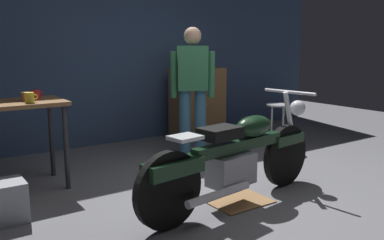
# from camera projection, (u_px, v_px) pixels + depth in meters

# --- Properties ---
(ground_plane) EXTENTS (12.00, 12.00, 0.00)m
(ground_plane) POSITION_uv_depth(u_px,v_px,m) (236.00, 196.00, 3.98)
(ground_plane) COLOR slate
(back_wall) EXTENTS (8.00, 0.12, 3.10)m
(back_wall) POSITION_uv_depth(u_px,v_px,m) (113.00, 38.00, 5.97)
(back_wall) COLOR #384C70
(back_wall) RESTS_ON ground_plane
(motorcycle) EXTENTS (2.18, 0.66, 1.00)m
(motorcycle) POSITION_uv_depth(u_px,v_px,m) (237.00, 157.00, 3.70)
(motorcycle) COLOR black
(motorcycle) RESTS_ON ground_plane
(person_standing) EXTENTS (0.51, 0.38, 1.67)m
(person_standing) POSITION_uv_depth(u_px,v_px,m) (193.00, 87.00, 5.21)
(person_standing) COLOR #386888
(person_standing) RESTS_ON ground_plane
(shop_stool) EXTENTS (0.32, 0.32, 0.64)m
(shop_stool) POSITION_uv_depth(u_px,v_px,m) (278.00, 114.00, 5.69)
(shop_stool) COLOR #B2B2B7
(shop_stool) RESTS_ON ground_plane
(wooden_dresser) EXTENTS (0.80, 0.47, 1.10)m
(wooden_dresser) POSITION_uv_depth(u_px,v_px,m) (197.00, 103.00, 6.39)
(wooden_dresser) COLOR brown
(wooden_dresser) RESTS_ON ground_plane
(drip_tray) EXTENTS (0.56, 0.40, 0.01)m
(drip_tray) POSITION_uv_depth(u_px,v_px,m) (240.00, 202.00, 3.81)
(drip_tray) COLOR olive
(drip_tray) RESTS_ON ground_plane
(mug_brown_stoneware) EXTENTS (0.11, 0.08, 0.09)m
(mug_brown_stoneware) POSITION_uv_depth(u_px,v_px,m) (25.00, 97.00, 4.03)
(mug_brown_stoneware) COLOR brown
(mug_brown_stoneware) RESTS_ON workbench
(mug_yellow_tall) EXTENTS (0.12, 0.09, 0.10)m
(mug_yellow_tall) POSITION_uv_depth(u_px,v_px,m) (30.00, 98.00, 3.90)
(mug_yellow_tall) COLOR yellow
(mug_yellow_tall) RESTS_ON workbench
(mug_red_diner) EXTENTS (0.12, 0.08, 0.10)m
(mug_red_diner) POSITION_uv_depth(u_px,v_px,m) (36.00, 95.00, 4.17)
(mug_red_diner) COLOR red
(mug_red_diner) RESTS_ON workbench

